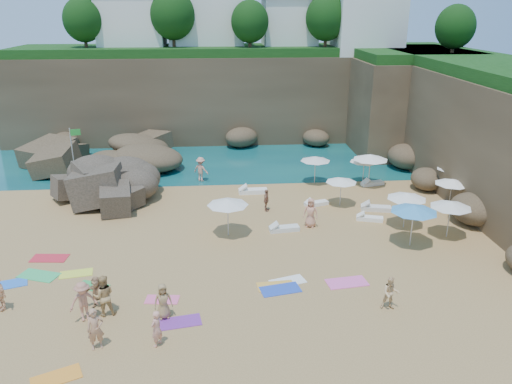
{
  "coord_description": "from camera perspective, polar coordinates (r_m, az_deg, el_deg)",
  "views": [
    {
      "loc": [
        -0.14,
        -24.56,
        12.28
      ],
      "look_at": [
        2.0,
        3.0,
        2.0
      ],
      "focal_mm": 35.0,
      "sensor_mm": 36.0,
      "label": 1
    }
  ],
  "objects": [
    {
      "name": "person_stand_0",
      "position": [
        20.45,
        -17.88,
        -14.68
      ],
      "size": [
        0.73,
        0.6,
        1.72
      ],
      "primitive_type": "imported",
      "rotation": [
        0.0,
        0.0,
        0.34
      ],
      "color": "tan",
      "rests_on": "ground"
    },
    {
      "name": "parasol_2",
      "position": [
        36.69,
        12.95,
        3.92
      ],
      "size": [
        2.53,
        2.53,
        2.39
      ],
      "color": "silver",
      "rests_on": "ground"
    },
    {
      "name": "rock_outcrop",
      "position": [
        34.71,
        -16.54,
        -1.2
      ],
      "size": [
        8.52,
        7.6,
        2.81
      ],
      "primitive_type": null,
      "rotation": [
        0.0,
        0.0,
        -0.4
      ],
      "color": "brown",
      "rests_on": "ground"
    },
    {
      "name": "ground",
      "position": [
        27.46,
        -3.7,
        -6.21
      ],
      "size": [
        120.0,
        120.0,
        0.0
      ],
      "primitive_type": "plane",
      "color": "tan",
      "rests_on": "ground"
    },
    {
      "name": "person_stand_4",
      "position": [
        29.6,
        6.27,
        -2.37
      ],
      "size": [
        0.98,
        0.75,
        1.78
      ],
      "primitive_type": "imported",
      "rotation": [
        0.0,
        0.0,
        -0.35
      ],
      "color": "tan",
      "rests_on": "ground"
    },
    {
      "name": "towel_11",
      "position": [
        26.77,
        -23.57,
        -8.74
      ],
      "size": [
        2.13,
        1.56,
        0.03
      ],
      "primitive_type": "cube",
      "rotation": [
        0.0,
        0.0,
        -0.35
      ],
      "color": "#36C068",
      "rests_on": "ground"
    },
    {
      "name": "lounger_2",
      "position": [
        37.54,
        13.18,
        0.96
      ],
      "size": [
        1.75,
        0.94,
        0.26
      ],
      "primitive_type": "cube",
      "rotation": [
        0.0,
        0.0,
        0.25
      ],
      "color": "silver",
      "rests_on": "ground"
    },
    {
      "name": "person_lie_3",
      "position": [
        23.25,
        -17.6,
        -12.01
      ],
      "size": [
        1.48,
        1.57,
        0.38
      ],
      "primitive_type": "imported",
      "rotation": [
        0.0,
        0.0,
        -0.11
      ],
      "color": "tan",
      "rests_on": "ground"
    },
    {
      "name": "person_stand_1",
      "position": [
        22.27,
        -17.01,
        -11.25
      ],
      "size": [
        1.02,
        0.87,
        1.85
      ],
      "primitive_type": "imported",
      "rotation": [
        0.0,
        0.0,
        3.35
      ],
      "color": "tan",
      "rests_on": "ground"
    },
    {
      "name": "parasol_9",
      "position": [
        27.92,
        -3.26,
        -1.15
      ],
      "size": [
        2.35,
        2.35,
        2.22
      ],
      "color": "silver",
      "rests_on": "ground"
    },
    {
      "name": "parasol_3",
      "position": [
        37.23,
        12.28,
        3.62
      ],
      "size": [
        2.11,
        2.11,
        1.99
      ],
      "color": "silver",
      "rests_on": "ground"
    },
    {
      "name": "towel_1",
      "position": [
        23.16,
        -10.68,
        -11.98
      ],
      "size": [
        1.56,
        0.9,
        0.03
      ],
      "primitive_type": "cube",
      "rotation": [
        0.0,
        0.0,
        -0.11
      ],
      "color": "pink",
      "rests_on": "ground"
    },
    {
      "name": "person_stand_2",
      "position": [
        37.38,
        -6.32,
        2.6
      ],
      "size": [
        1.29,
        1.05,
        1.86
      ],
      "primitive_type": "imported",
      "rotation": [
        0.0,
        0.0,
        2.59
      ],
      "color": "tan",
      "rests_on": "ground"
    },
    {
      "name": "towel_0",
      "position": [
        26.58,
        -26.58,
        -9.45
      ],
      "size": [
        1.97,
        1.42,
        0.03
      ],
      "primitive_type": "cube",
      "rotation": [
        0.0,
        0.0,
        0.34
      ],
      "color": "blue",
      "rests_on": "ground"
    },
    {
      "name": "towel_4",
      "position": [
        26.28,
        -19.87,
        -8.76
      ],
      "size": [
        1.67,
        1.04,
        0.03
      ],
      "primitive_type": "cube",
      "rotation": [
        0.0,
        0.0,
        0.18
      ],
      "color": "#E3F23F",
      "rests_on": "ground"
    },
    {
      "name": "parasol_0",
      "position": [
        36.64,
        6.81,
        3.81
      ],
      "size": [
        2.2,
        2.2,
        2.08
      ],
      "color": "silver",
      "rests_on": "ground"
    },
    {
      "name": "towel_12",
      "position": [
        23.76,
        2.26,
        -10.69
      ],
      "size": [
        1.77,
        0.99,
        0.03
      ],
      "primitive_type": "cube",
      "rotation": [
        0.0,
        0.0,
        0.08
      ],
      "color": "gold",
      "rests_on": "ground"
    },
    {
      "name": "towel_13",
      "position": [
        24.15,
        3.65,
        -10.16
      ],
      "size": [
        1.84,
        1.29,
        0.03
      ],
      "primitive_type": "cube",
      "rotation": [
        0.0,
        0.0,
        0.3
      ],
      "color": "white",
      "rests_on": "ground"
    },
    {
      "name": "person_lie_5",
      "position": [
        22.78,
        15.01,
        -12.17
      ],
      "size": [
        0.97,
        1.6,
        0.57
      ],
      "primitive_type": "imported",
      "rotation": [
        0.0,
        0.0,
        -0.17
      ],
      "color": "#E3BA81",
      "rests_on": "ground"
    },
    {
      "name": "towel_7",
      "position": [
        28.27,
        -22.53,
        -7.0
      ],
      "size": [
        1.91,
        1.08,
        0.03
      ],
      "primitive_type": "cube",
      "rotation": [
        0.0,
        0.0,
        -0.09
      ],
      "color": "red",
      "rests_on": "ground"
    },
    {
      "name": "flag_pole",
      "position": [
        39.29,
        -20.12,
        4.82
      ],
      "size": [
        0.78,
        0.23,
        4.01
      ],
      "color": "silver",
      "rests_on": "ground"
    },
    {
      "name": "person_lie_1",
      "position": [
        24.64,
        -27.02,
        -11.49
      ],
      "size": [
        1.65,
        1.71,
        0.37
      ],
      "primitive_type": "imported",
      "rotation": [
        0.0,
        0.0,
        -0.71
      ],
      "color": "#F4BB8B",
      "rests_on": "ground"
    },
    {
      "name": "cliff_back",
      "position": [
        50.29,
        -1.98,
        10.91
      ],
      "size": [
        44.0,
        8.0,
        8.0
      ],
      "primitive_type": "cube",
      "color": "brown",
      "rests_on": "ground"
    },
    {
      "name": "lounger_3",
      "position": [
        31.34,
        12.87,
        -2.97
      ],
      "size": [
        1.69,
        0.96,
        0.25
      ],
      "primitive_type": "cube",
      "rotation": [
        0.0,
        0.0,
        -0.29
      ],
      "color": "white",
      "rests_on": "ground"
    },
    {
      "name": "lounger_0",
      "position": [
        33.09,
        6.91,
        -1.31
      ],
      "size": [
        1.67,
        0.97,
        0.25
      ],
      "primitive_type": "cube",
      "rotation": [
        0.0,
        0.0,
        0.29
      ],
      "color": "white",
      "rests_on": "ground"
    },
    {
      "name": "towel_2",
      "position": [
        20.03,
        -21.86,
        -19.09
      ],
      "size": [
        1.87,
        1.46,
        0.03
      ],
      "primitive_type": "cube",
      "rotation": [
        0.0,
        0.0,
        0.43
      ],
      "color": "orange",
      "rests_on": "ground"
    },
    {
      "name": "parasol_10",
      "position": [
        27.94,
        17.62,
        -1.79
      ],
      "size": [
        2.52,
        2.52,
        2.38
      ],
      "color": "silver",
      "rests_on": "ground"
    },
    {
      "name": "seawater",
      "position": [
        55.93,
        -4.23,
        7.66
      ],
      "size": [
        120.0,
        120.0,
        0.0
      ],
      "primitive_type": "plane",
      "color": "#0C4751",
      "rests_on": "ground"
    },
    {
      "name": "person_stand_3",
      "position": [
        31.76,
        1.19,
        -0.95
      ],
      "size": [
        0.57,
        0.91,
        1.44
      ],
      "primitive_type": "imported",
      "rotation": [
        0.0,
        0.0,
        1.3
      ],
      "color": "#9D694E",
      "rests_on": "ground"
    },
    {
      "name": "towel_8",
      "position": [
        23.51,
        2.79,
        -11.07
      ],
      "size": [
        1.99,
        1.27,
        0.03
      ],
      "primitive_type": "cube",
      "rotation": [
        0.0,
        0.0,
        0.2
      ],
      "color": "blue",
      "rests_on": "ground"
    },
    {
      "name": "person_lie_0",
      "position": [
        22.52,
        -18.93,
        -13.19
      ],
      "size": [
        1.74,
        2.06,
        0.47
      ],
      "primitive_type": "imported",
      "rotation": [
        0.0,
        0.0,
        0.41
      ],
      "color": "tan",
      "rests_on": "ground"
    },
    {
      "name": "towel_9",
      "position": [
        24.41,
        10.34,
        -10.13
      ],
      "size": [
        2.03,
        1.2,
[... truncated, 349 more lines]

